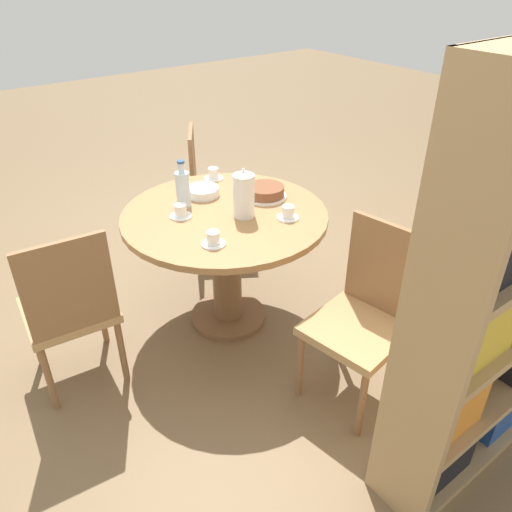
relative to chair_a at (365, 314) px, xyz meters
name	(u,v)px	position (x,y,z in m)	size (l,w,h in m)	color
ground_plane	(228,317)	(0.21, -0.87, -0.47)	(14.00, 14.00, 0.00)	brown
dining_table	(226,240)	(0.21, -0.87, 0.08)	(1.13, 1.13, 0.72)	brown
chair_a	(365,314)	(0.00, 0.00, 0.00)	(0.48, 0.48, 0.90)	olive
chair_b	(213,188)	(-0.21, -1.66, 0.00)	(0.58, 0.58, 0.90)	olive
chair_c	(70,308)	(1.10, -0.89, 0.00)	(0.46, 0.46, 0.90)	olive
bookshelf	(503,296)	(-0.10, 0.53, 0.37)	(0.96, 0.28, 1.75)	tan
coffee_pot	(244,194)	(0.15, -0.77, 0.38)	(0.12, 0.12, 0.27)	white
water_bottle	(183,188)	(0.34, -1.07, 0.36)	(0.08, 0.08, 0.27)	silver
cake_main	(265,192)	(-0.09, -0.89, 0.28)	(0.25, 0.25, 0.07)	white
cup_a	(181,212)	(0.42, -0.97, 0.28)	(0.12, 0.12, 0.07)	white
cup_b	(213,239)	(0.44, -0.61, 0.28)	(0.12, 0.12, 0.07)	white
cup_c	(213,175)	(0.00, -1.30, 0.28)	(0.12, 0.12, 0.07)	white
cup_d	(288,213)	(-0.02, -0.61, 0.28)	(0.12, 0.12, 0.07)	white
plate_stack	(203,191)	(0.18, -1.13, 0.28)	(0.19, 0.19, 0.05)	white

